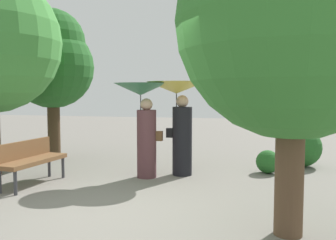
# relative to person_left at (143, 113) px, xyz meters

# --- Properties ---
(ground_plane) EXTENTS (40.00, 40.00, 0.00)m
(ground_plane) POSITION_rel_person_left_xyz_m (0.40, -2.23, -1.35)
(ground_plane) COLOR slate
(person_left) EXTENTS (1.10, 1.10, 1.95)m
(person_left) POSITION_rel_person_left_xyz_m (0.00, 0.00, 0.00)
(person_left) COLOR #563338
(person_left) RESTS_ON ground
(person_right) EXTENTS (1.27, 1.27, 1.98)m
(person_right) POSITION_rel_person_left_xyz_m (0.66, 0.39, 0.08)
(person_right) COLOR black
(person_right) RESTS_ON ground
(park_bench) EXTENTS (0.65, 1.54, 0.83)m
(park_bench) POSITION_rel_person_left_xyz_m (-1.93, -1.07, -0.83)
(park_bench) COLOR #38383D
(park_bench) RESTS_ON ground
(tree_near_right) EXTENTS (2.81, 2.81, 4.40)m
(tree_near_right) POSITION_rel_person_left_xyz_m (2.62, -2.49, 1.46)
(tree_near_right) COLOR brown
(tree_near_right) RESTS_ON ground
(tree_mid_left) EXTENTS (2.16, 2.16, 3.94)m
(tree_mid_left) POSITION_rel_person_left_xyz_m (-2.95, 1.52, 1.28)
(tree_mid_left) COLOR #42301E
(tree_mid_left) RESTS_ON ground
(bush_path_left) EXTENTS (0.92, 0.92, 0.92)m
(bush_path_left) POSITION_rel_person_left_xyz_m (3.34, 1.89, -0.89)
(bush_path_left) COLOR #235B23
(bush_path_left) RESTS_ON ground
(bush_path_right) EXTENTS (0.50, 0.50, 0.50)m
(bush_path_right) POSITION_rel_person_left_xyz_m (2.52, 0.97, -1.09)
(bush_path_right) COLOR #235B23
(bush_path_right) RESTS_ON ground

